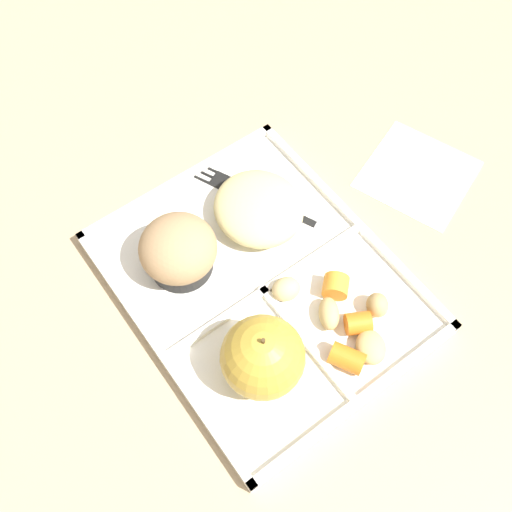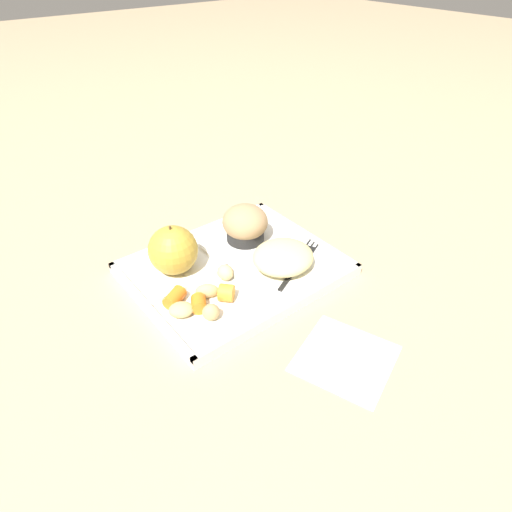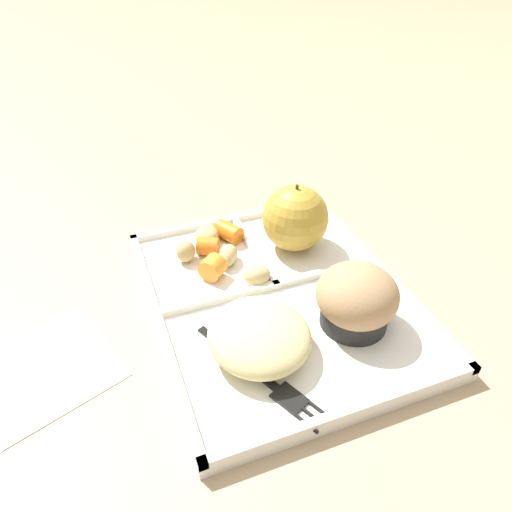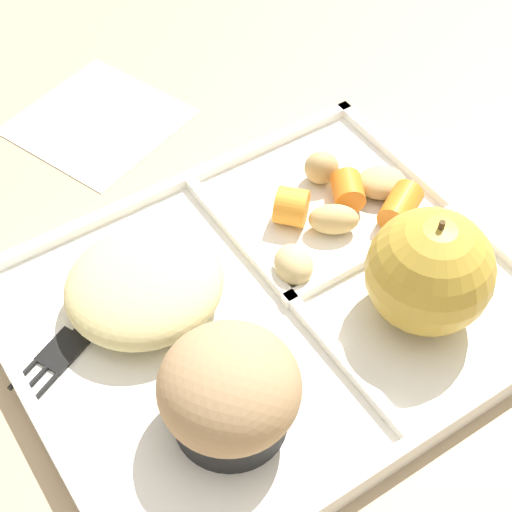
% 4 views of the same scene
% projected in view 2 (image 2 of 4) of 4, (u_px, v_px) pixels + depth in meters
% --- Properties ---
extents(ground, '(6.00, 6.00, 0.00)m').
position_uv_depth(ground, '(235.00, 273.00, 0.73)').
color(ground, tan).
extents(lunch_tray, '(0.32, 0.26, 0.02)m').
position_uv_depth(lunch_tray, '(235.00, 270.00, 0.73)').
color(lunch_tray, white).
rests_on(lunch_tray, ground).
extents(green_apple, '(0.08, 0.08, 0.08)m').
position_uv_depth(green_apple, '(173.00, 250.00, 0.70)').
color(green_apple, '#B79333').
rests_on(green_apple, lunch_tray).
extents(bran_muffin, '(0.08, 0.08, 0.07)m').
position_uv_depth(bran_muffin, '(245.00, 224.00, 0.77)').
color(bran_muffin, black).
rests_on(bran_muffin, lunch_tray).
extents(carrot_slice_diagonal, '(0.04, 0.04, 0.02)m').
position_uv_depth(carrot_slice_diagonal, '(175.00, 298.00, 0.65)').
color(carrot_slice_diagonal, orange).
rests_on(carrot_slice_diagonal, lunch_tray).
extents(carrot_slice_near_corner, '(0.03, 0.03, 0.03)m').
position_uv_depth(carrot_slice_near_corner, '(226.00, 293.00, 0.66)').
color(carrot_slice_near_corner, orange).
rests_on(carrot_slice_near_corner, lunch_tray).
extents(carrot_slice_small, '(0.03, 0.03, 0.02)m').
position_uv_depth(carrot_slice_small, '(199.00, 304.00, 0.64)').
color(carrot_slice_small, orange).
rests_on(carrot_slice_small, lunch_tray).
extents(potato_chunk_large, '(0.05, 0.04, 0.02)m').
position_uv_depth(potato_chunk_large, '(181.00, 310.00, 0.63)').
color(potato_chunk_large, tan).
rests_on(potato_chunk_large, lunch_tray).
extents(potato_chunk_browned, '(0.03, 0.04, 0.02)m').
position_uv_depth(potato_chunk_browned, '(225.00, 272.00, 0.70)').
color(potato_chunk_browned, tan).
rests_on(potato_chunk_browned, lunch_tray).
extents(potato_chunk_golden, '(0.03, 0.03, 0.03)m').
position_uv_depth(potato_chunk_golden, '(211.00, 312.00, 0.62)').
color(potato_chunk_golden, tan).
rests_on(potato_chunk_golden, lunch_tray).
extents(potato_chunk_corner, '(0.04, 0.04, 0.02)m').
position_uv_depth(potato_chunk_corner, '(207.00, 291.00, 0.66)').
color(potato_chunk_corner, tan).
rests_on(potato_chunk_corner, lunch_tray).
extents(egg_noodle_pile, '(0.10, 0.10, 0.04)m').
position_uv_depth(egg_noodle_pile, '(283.00, 257.00, 0.72)').
color(egg_noodle_pile, '#D6C684').
rests_on(egg_noodle_pile, lunch_tray).
extents(meatball_back, '(0.03, 0.03, 0.03)m').
position_uv_depth(meatball_back, '(285.00, 255.00, 0.73)').
color(meatball_back, brown).
rests_on(meatball_back, lunch_tray).
extents(meatball_center, '(0.04, 0.04, 0.04)m').
position_uv_depth(meatball_center, '(285.00, 257.00, 0.72)').
color(meatball_center, '#755B4C').
rests_on(meatball_center, lunch_tray).
extents(meatball_front, '(0.03, 0.03, 0.03)m').
position_uv_depth(meatball_front, '(291.00, 256.00, 0.73)').
color(meatball_front, brown).
rests_on(meatball_front, lunch_tray).
extents(plastic_fork, '(0.15, 0.08, 0.00)m').
position_uv_depth(plastic_fork, '(302.00, 259.00, 0.74)').
color(plastic_fork, black).
rests_on(plastic_fork, lunch_tray).
extents(paper_napkin, '(0.15, 0.15, 0.00)m').
position_uv_depth(paper_napkin, '(345.00, 358.00, 0.59)').
color(paper_napkin, white).
rests_on(paper_napkin, ground).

